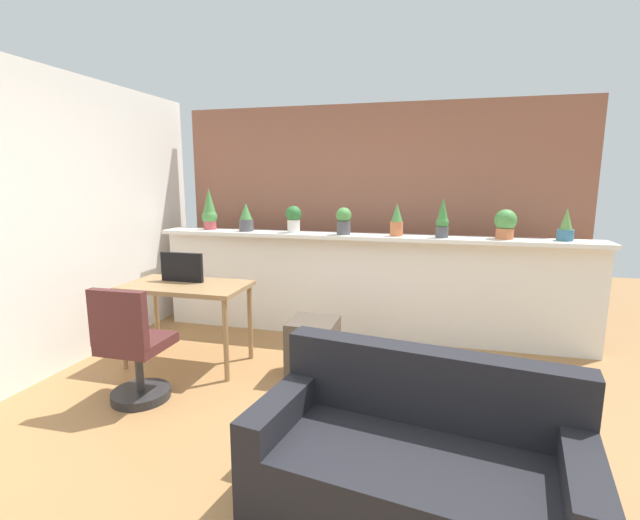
{
  "coord_description": "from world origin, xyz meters",
  "views": [
    {
      "loc": [
        0.72,
        -2.59,
        1.68
      ],
      "look_at": [
        -0.24,
        1.02,
        1.0
      ],
      "focal_mm": 25.24,
      "sensor_mm": 36.0,
      "label": 1
    }
  ],
  "objects_px": {
    "potted_plant_7": "(566,227)",
    "side_cube_shelf": "(313,349)",
    "potted_plant_1": "(246,218)",
    "desk": "(186,293)",
    "potted_plant_6": "(505,223)",
    "potted_plant_0": "(209,211)",
    "potted_plant_5": "(442,220)",
    "couch": "(415,467)",
    "potted_plant_3": "(344,220)",
    "potted_plant_2": "(294,218)",
    "potted_plant_4": "(397,220)",
    "office_chair": "(133,354)",
    "tv_monitor": "(182,267)"
  },
  "relations": [
    {
      "from": "side_cube_shelf",
      "to": "potted_plant_6",
      "type": "bearing_deg",
      "value": 33.9
    },
    {
      "from": "couch",
      "to": "desk",
      "type": "bearing_deg",
      "value": 145.71
    },
    {
      "from": "desk",
      "to": "side_cube_shelf",
      "type": "relative_size",
      "value": 2.2
    },
    {
      "from": "potted_plant_4",
      "to": "desk",
      "type": "xyz_separation_m",
      "value": [
        -1.76,
        -1.07,
        -0.6
      ]
    },
    {
      "from": "potted_plant_7",
      "to": "couch",
      "type": "relative_size",
      "value": 0.18
    },
    {
      "from": "potted_plant_0",
      "to": "potted_plant_4",
      "type": "distance_m",
      "value": 2.1
    },
    {
      "from": "potted_plant_1",
      "to": "potted_plant_6",
      "type": "relative_size",
      "value": 1.08
    },
    {
      "from": "desk",
      "to": "potted_plant_6",
      "type": "bearing_deg",
      "value": 21.57
    },
    {
      "from": "potted_plant_2",
      "to": "office_chair",
      "type": "xyz_separation_m",
      "value": [
        -0.67,
        -1.84,
        -0.88
      ]
    },
    {
      "from": "potted_plant_1",
      "to": "potted_plant_6",
      "type": "height_order",
      "value": "potted_plant_1"
    },
    {
      "from": "potted_plant_6",
      "to": "desk",
      "type": "height_order",
      "value": "potted_plant_6"
    },
    {
      "from": "desk",
      "to": "tv_monitor",
      "type": "bearing_deg",
      "value": 134.99
    },
    {
      "from": "potted_plant_2",
      "to": "potted_plant_4",
      "type": "relative_size",
      "value": 0.86
    },
    {
      "from": "potted_plant_2",
      "to": "potted_plant_5",
      "type": "distance_m",
      "value": 1.53
    },
    {
      "from": "potted_plant_0",
      "to": "tv_monitor",
      "type": "xyz_separation_m",
      "value": [
        0.26,
        -1.03,
        -0.44
      ]
    },
    {
      "from": "potted_plant_4",
      "to": "desk",
      "type": "bearing_deg",
      "value": -148.73
    },
    {
      "from": "potted_plant_3",
      "to": "desk",
      "type": "bearing_deg",
      "value": -139.36
    },
    {
      "from": "potted_plant_5",
      "to": "couch",
      "type": "relative_size",
      "value": 0.24
    },
    {
      "from": "potted_plant_0",
      "to": "potted_plant_4",
      "type": "relative_size",
      "value": 1.4
    },
    {
      "from": "desk",
      "to": "couch",
      "type": "xyz_separation_m",
      "value": [
        2.1,
        -1.43,
        -0.38
      ]
    },
    {
      "from": "potted_plant_4",
      "to": "potted_plant_7",
      "type": "bearing_deg",
      "value": 1.61
    },
    {
      "from": "potted_plant_0",
      "to": "couch",
      "type": "bearing_deg",
      "value": -46.2
    },
    {
      "from": "potted_plant_0",
      "to": "side_cube_shelf",
      "type": "height_order",
      "value": "potted_plant_0"
    },
    {
      "from": "potted_plant_3",
      "to": "side_cube_shelf",
      "type": "xyz_separation_m",
      "value": [
        -0.04,
        -1.03,
        -1.01
      ]
    },
    {
      "from": "potted_plant_7",
      "to": "desk",
      "type": "height_order",
      "value": "potted_plant_7"
    },
    {
      "from": "potted_plant_1",
      "to": "side_cube_shelf",
      "type": "distance_m",
      "value": 1.79
    },
    {
      "from": "potted_plant_5",
      "to": "office_chair",
      "type": "relative_size",
      "value": 0.43
    },
    {
      "from": "potted_plant_7",
      "to": "desk",
      "type": "distance_m",
      "value": 3.54
    },
    {
      "from": "potted_plant_6",
      "to": "potted_plant_3",
      "type": "bearing_deg",
      "value": -178.08
    },
    {
      "from": "desk",
      "to": "office_chair",
      "type": "distance_m",
      "value": 0.81
    },
    {
      "from": "potted_plant_0",
      "to": "potted_plant_1",
      "type": "relative_size",
      "value": 1.51
    },
    {
      "from": "potted_plant_6",
      "to": "side_cube_shelf",
      "type": "bearing_deg",
      "value": -146.1
    },
    {
      "from": "potted_plant_4",
      "to": "couch",
      "type": "relative_size",
      "value": 0.2
    },
    {
      "from": "potted_plant_0",
      "to": "side_cube_shelf",
      "type": "bearing_deg",
      "value": -35.79
    },
    {
      "from": "potted_plant_4",
      "to": "desk",
      "type": "distance_m",
      "value": 2.14
    },
    {
      "from": "potted_plant_0",
      "to": "office_chair",
      "type": "bearing_deg",
      "value": -79.81
    },
    {
      "from": "potted_plant_7",
      "to": "tv_monitor",
      "type": "bearing_deg",
      "value": -163.07
    },
    {
      "from": "potted_plant_1",
      "to": "potted_plant_2",
      "type": "xyz_separation_m",
      "value": [
        0.54,
        0.02,
        0.01
      ]
    },
    {
      "from": "couch",
      "to": "potted_plant_3",
      "type": "bearing_deg",
      "value": 109.62
    },
    {
      "from": "potted_plant_4",
      "to": "potted_plant_5",
      "type": "distance_m",
      "value": 0.44
    },
    {
      "from": "potted_plant_3",
      "to": "office_chair",
      "type": "relative_size",
      "value": 0.31
    },
    {
      "from": "potted_plant_1",
      "to": "desk",
      "type": "bearing_deg",
      "value": -96.67
    },
    {
      "from": "potted_plant_0",
      "to": "potted_plant_5",
      "type": "xyz_separation_m",
      "value": [
        2.54,
        -0.07,
        -0.04
      ]
    },
    {
      "from": "tv_monitor",
      "to": "office_chair",
      "type": "bearing_deg",
      "value": -84.77
    },
    {
      "from": "potted_plant_7",
      "to": "potted_plant_2",
      "type": "bearing_deg",
      "value": -179.38
    },
    {
      "from": "potted_plant_3",
      "to": "tv_monitor",
      "type": "relative_size",
      "value": 0.68
    },
    {
      "from": "potted_plant_2",
      "to": "office_chair",
      "type": "relative_size",
      "value": 0.31
    },
    {
      "from": "potted_plant_2",
      "to": "potted_plant_5",
      "type": "height_order",
      "value": "potted_plant_5"
    },
    {
      "from": "potted_plant_7",
      "to": "side_cube_shelf",
      "type": "bearing_deg",
      "value": -152.91
    },
    {
      "from": "potted_plant_7",
      "to": "side_cube_shelf",
      "type": "height_order",
      "value": "potted_plant_7"
    }
  ]
}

